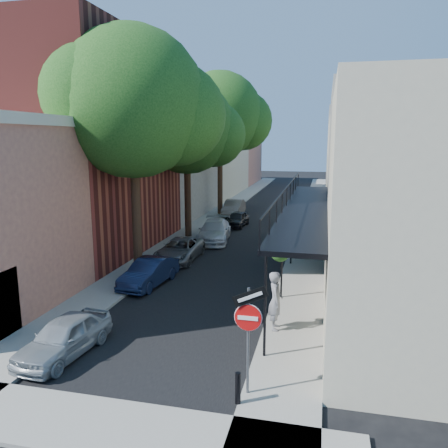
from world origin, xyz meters
The scene contains 19 objects.
ground centered at (0.00, 0.00, 0.00)m, with size 160.00×160.00×0.00m, color black.
road_surface centered at (0.00, 30.00, 0.01)m, with size 6.00×64.00×0.01m, color black.
sidewalk_left centered at (-4.00, 30.00, 0.06)m, with size 2.00×64.00×0.12m, color gray.
sidewalk_right centered at (4.00, 30.00, 0.06)m, with size 2.00×64.00×0.12m, color gray.
sidewalk_cross centered at (0.00, -1.00, 0.06)m, with size 12.00×2.00×0.12m, color gray.
buildings_left centered at (-9.30, 28.76, 4.94)m, with size 10.10×59.10×12.00m.
buildings_right centered at (8.99, 29.49, 4.42)m, with size 9.80×55.00×10.00m.
sign_post centered at (3.16, 0.97, 2.04)m, with size 0.89×0.17×2.99m.
bollard centered at (3.00, 0.50, 0.52)m, with size 0.14×0.14×0.80m, color black.
oak_near centered at (-3.37, 10.26, 7.88)m, with size 7.48×6.80×11.42m.
oak_mid centered at (-3.42, 18.23, 7.06)m, with size 6.60×6.00×10.20m.
oak_far centered at (-3.35, 27.27, 8.26)m, with size 7.70×7.00×11.90m.
parked_car_a centered at (-2.59, 1.90, 0.59)m, with size 1.40×3.47×1.18m, color #929CA2.
parked_car_b centered at (-2.60, 8.47, 0.59)m, with size 1.26×3.61×1.19m, color #121C39.
parked_car_c centered at (-2.60, 12.65, 0.58)m, with size 1.91×4.15×1.15m, color slate.
parked_car_d centered at (-1.86, 17.36, 0.67)m, with size 1.87×4.61×1.34m, color silver.
parked_car_e centered at (-1.40, 22.41, 0.56)m, with size 1.32×3.28×1.12m, color black.
parked_car_f centered at (-2.60, 26.95, 0.67)m, with size 1.41×4.04×1.33m, color gray.
pedestrian centered at (3.40, 4.94, 1.12)m, with size 0.73×0.48×2.00m, color slate.
Camera 1 is at (4.82, -8.89, 6.43)m, focal length 35.00 mm.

